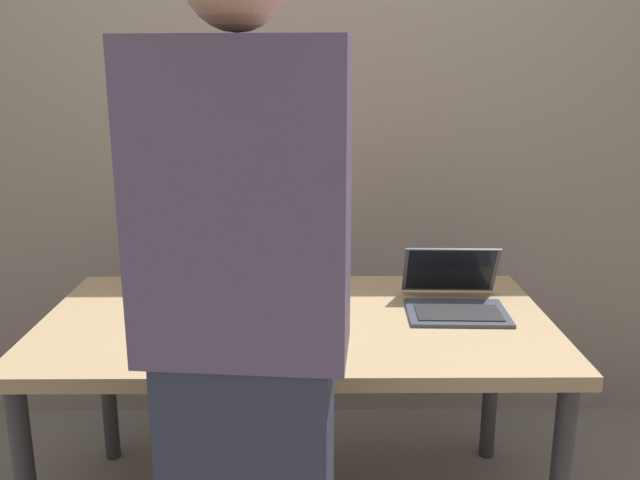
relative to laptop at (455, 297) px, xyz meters
name	(u,v)px	position (x,y,z in m)	size (l,w,h in m)	color
desk	(296,338)	(-0.51, -0.08, -0.11)	(1.58, 0.85, 0.72)	#9E8460
laptop	(455,297)	(0.00, 0.00, 0.00)	(0.32, 0.34, 0.19)	#383D4C
beer_bottle_dark	(167,256)	(-0.98, 0.28, 0.06)	(0.06, 0.06, 0.27)	#472B14
beer_bottle_green	(171,261)	(-0.94, 0.16, 0.08)	(0.07, 0.07, 0.31)	#333333
person_figure	(246,343)	(-0.60, -0.71, 0.14)	(0.46, 0.32, 1.78)	#2D3347
back_wall	(300,112)	(-0.51, 0.71, 0.54)	(6.00, 0.10, 2.60)	gray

